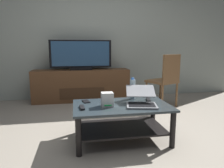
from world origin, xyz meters
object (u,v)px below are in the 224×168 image
Objects in this scene: coffee_table at (121,116)px; router_box at (107,100)px; laptop at (141,99)px; media_cabinet at (82,85)px; water_bottle_near at (133,89)px; television at (81,56)px; tv_remote at (82,107)px; cell_phone at (86,101)px; soundbar_remote at (148,100)px; dining_chair at (166,78)px.

router_box is (-0.17, -0.04, 0.21)m from coffee_table.
coffee_table is at bearing 170.30° from laptop.
media_cabinet is at bearing 107.13° from laptop.
router_box is 0.59× the size of water_bottle_near.
television is 2.01m from tv_remote.
laptop is at bearing -72.87° from media_cabinet.
laptop is 3.44× the size of cell_phone.
coffee_table is 6.73× the size of soundbar_remote.
water_bottle_near is (-0.02, 0.28, 0.06)m from laptop.
soundbar_remote is (0.80, 0.19, 0.00)m from tv_remote.
water_bottle_near is (0.36, 0.28, 0.05)m from router_box.
laptop reaches higher than soundbar_remote.
dining_chair reaches higher than cell_phone.
water_bottle_near is at bearing -70.64° from television.
media_cabinet is at bearing 126.73° from soundbar_remote.
dining_chair reaches higher than tv_remote.
router_box is 0.33m from cell_phone.
coffee_table is 1.59m from dining_chair.
water_bottle_near is (-0.87, -0.92, 0.02)m from dining_chair.
coffee_table is at bearing -78.63° from media_cabinet.
tv_remote reaches higher than cell_phone.
soundbar_remote reaches higher than cell_phone.
laptop is at bearing 0.62° from router_box.
router_box is (-0.39, -0.00, 0.02)m from laptop.
laptop is at bearing -9.70° from coffee_table.
router_box is at bearing -83.75° from media_cabinet.
dining_chair is at bearing 70.41° from soundbar_remote.
tv_remote is at bearing -171.36° from coffee_table.
cell_phone is at bearing -90.14° from television.
soundbar_remote is at bearing 47.00° from laptop.
laptop is (-0.84, -1.20, -0.05)m from dining_chair.
dining_chair is 6.74× the size of cell_phone.
laptop reaches higher than coffee_table.
cell_phone is at bearing 158.94° from laptop.
television reaches higher than tv_remote.
dining_chair reaches higher than router_box.
television reaches higher than router_box.
media_cabinet is (-0.38, 1.91, 0.02)m from coffee_table.
media_cabinet is 11.79× the size of soundbar_remote.
router_box is 1.11× the size of cell_phone.
cell_phone reaches higher than coffee_table.
laptop reaches higher than cell_phone.
media_cabinet is 12.19× the size of router_box.
laptop is 0.65m from cell_phone.
soundbar_remote is at bearing -36.60° from water_bottle_near.
dining_chair is 1.27m from water_bottle_near.
coffee_table is at bearing -147.66° from soundbar_remote.
television reaches higher than coffee_table.
television is 1.66m from dining_chair.
television is 1.98m from soundbar_remote.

